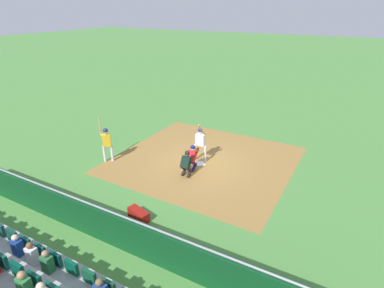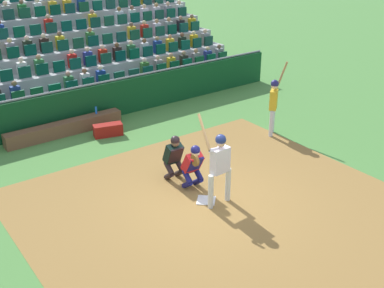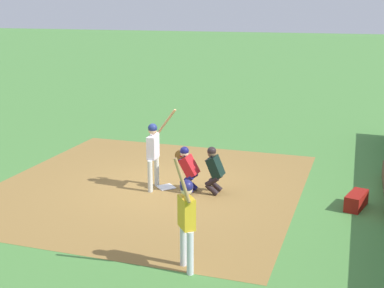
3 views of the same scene
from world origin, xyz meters
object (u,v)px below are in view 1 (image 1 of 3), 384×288
at_px(home_plate_umpire, 186,162).
at_px(dugout_bench, 147,238).
at_px(batter_at_plate, 200,141).
at_px(equipment_duffel_bag, 139,214).
at_px(water_bottle_on_bench, 119,220).
at_px(home_plate_marker, 200,164).
at_px(on_deck_batter, 107,141).
at_px(catcher_crouching, 192,156).

bearing_deg(home_plate_umpire, dugout_bench, -76.76).
relative_size(batter_at_plate, equipment_duffel_bag, 2.45).
relative_size(home_plate_umpire, water_bottle_on_bench, 5.29).
bearing_deg(home_plate_marker, home_plate_umpire, -90.67).
xyz_separation_m(home_plate_umpire, on_deck_batter, (-4.25, -0.61, 0.42)).
bearing_deg(catcher_crouching, water_bottle_on_bench, -89.84).
bearing_deg(home_plate_marker, equipment_duffel_bag, -90.02).
distance_m(batter_at_plate, on_deck_batter, 4.69).
xyz_separation_m(home_plate_umpire, water_bottle_on_bench, (-0.07, -4.58, -0.14)).
distance_m(water_bottle_on_bench, equipment_duffel_bag, 1.02).
height_order(home_plate_umpire, equipment_duffel_bag, home_plate_umpire).
bearing_deg(on_deck_batter, water_bottle_on_bench, -43.58).
relative_size(home_plate_umpire, equipment_duffel_bag, 1.43).
bearing_deg(equipment_duffel_bag, dugout_bench, -25.16).
distance_m(home_plate_marker, water_bottle_on_bench, 5.97).
bearing_deg(home_plate_marker, on_deck_batter, -155.13).
xyz_separation_m(equipment_duffel_bag, on_deck_batter, (-4.26, 3.03, 0.93)).
height_order(home_plate_marker, equipment_duffel_bag, equipment_duffel_bag).
height_order(batter_at_plate, home_plate_umpire, batter_at_plate).
distance_m(dugout_bench, water_bottle_on_bench, 1.19).
height_order(catcher_crouching, home_plate_umpire, home_plate_umpire).
xyz_separation_m(home_plate_marker, home_plate_umpire, (-0.02, -1.36, 0.69)).
bearing_deg(home_plate_umpire, water_bottle_on_bench, -90.92).
relative_size(water_bottle_on_bench, equipment_duffel_bag, 0.27).
bearing_deg(home_plate_umpire, batter_at_plate, 94.72).
distance_m(catcher_crouching, on_deck_batter, 4.38).
xyz_separation_m(catcher_crouching, home_plate_umpire, (0.09, -0.71, -0.00)).
distance_m(water_bottle_on_bench, on_deck_batter, 5.79).
distance_m(catcher_crouching, water_bottle_on_bench, 5.29).
xyz_separation_m(dugout_bench, water_bottle_on_bench, (-1.14, -0.05, 0.34)).
distance_m(dugout_bench, on_deck_batter, 6.67).
relative_size(catcher_crouching, dugout_bench, 0.33).
bearing_deg(water_bottle_on_bench, dugout_bench, 2.42).
bearing_deg(home_plate_umpire, on_deck_batter, -171.80).
xyz_separation_m(water_bottle_on_bench, equipment_duffel_bag, (0.09, 0.94, -0.37)).
xyz_separation_m(home_plate_marker, dugout_bench, (1.05, -5.90, 0.20)).
height_order(dugout_bench, water_bottle_on_bench, water_bottle_on_bench).
xyz_separation_m(catcher_crouching, dugout_bench, (1.15, -5.24, -0.48)).
height_order(batter_at_plate, catcher_crouching, batter_at_plate).
bearing_deg(batter_at_plate, home_plate_marker, -61.97).
bearing_deg(on_deck_batter, dugout_bench, -36.44).
height_order(dugout_bench, on_deck_batter, on_deck_batter).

